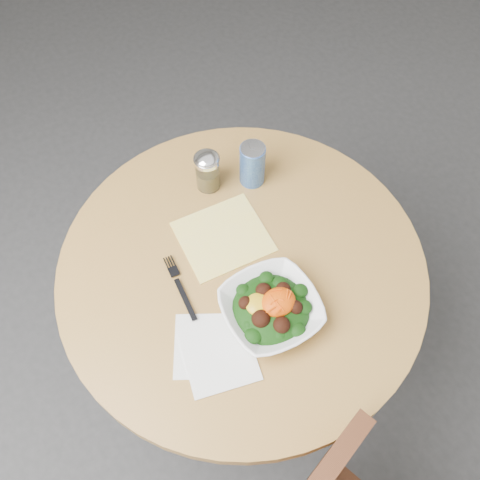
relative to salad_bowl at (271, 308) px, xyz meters
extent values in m
plane|color=#303033|center=(0.01, 0.14, -0.78)|extent=(6.00, 6.00, 0.00)
cylinder|color=black|center=(0.01, 0.14, -0.77)|extent=(0.52, 0.52, 0.03)
cylinder|color=black|center=(0.01, 0.14, -0.43)|extent=(0.10, 0.10, 0.71)
cylinder|color=#C99048|center=(0.01, 0.14, -0.05)|extent=(0.90, 0.90, 0.04)
cylinder|color=#4E2816|center=(-0.01, -0.32, -0.58)|extent=(0.04, 0.04, 0.39)
cube|color=yellow|center=(0.01, 0.24, -0.03)|extent=(0.23, 0.21, 0.00)
cube|color=white|center=(-0.16, 0.01, -0.03)|extent=(0.21, 0.21, 0.00)
cube|color=white|center=(-0.15, -0.03, -0.03)|extent=(0.19, 0.19, 0.00)
imported|color=white|center=(0.00, 0.00, 0.00)|extent=(0.23, 0.23, 0.05)
ellipsoid|color=black|center=(0.00, 0.00, -0.01)|extent=(0.18, 0.18, 0.06)
ellipsoid|color=gold|center=(-0.03, 0.02, 0.02)|extent=(0.06, 0.06, 0.02)
ellipsoid|color=#E64105|center=(0.01, -0.01, 0.03)|extent=(0.08, 0.07, 0.04)
cube|color=black|center=(-0.15, 0.13, -0.02)|extent=(0.02, 0.12, 0.00)
cube|color=black|center=(-0.14, 0.22, -0.02)|extent=(0.03, 0.06, 0.00)
cylinder|color=silver|center=(0.06, 0.40, 0.02)|extent=(0.06, 0.06, 0.10)
cylinder|color=#A7904E|center=(0.06, 0.40, 0.00)|extent=(0.05, 0.05, 0.05)
cylinder|color=white|center=(0.06, 0.40, 0.07)|extent=(0.07, 0.07, 0.01)
ellipsoid|color=white|center=(0.06, 0.40, 0.08)|extent=(0.06, 0.06, 0.03)
cylinder|color=navy|center=(0.17, 0.35, 0.03)|extent=(0.07, 0.07, 0.12)
cylinder|color=silver|center=(0.17, 0.35, 0.09)|extent=(0.06, 0.06, 0.00)
cube|color=silver|center=(0.17, 0.36, 0.10)|extent=(0.02, 0.02, 0.00)
camera|label=1|loc=(-0.32, -0.39, 1.11)|focal=40.00mm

